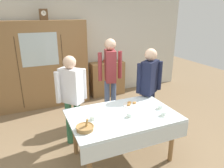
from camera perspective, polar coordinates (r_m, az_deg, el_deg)
name	(u,v)px	position (r m, az deg, el deg)	size (l,w,h in m)	color
ground_plane	(117,149)	(3.73, 1.27, -17.32)	(12.00, 12.00, 0.00)	#846B4C
back_wall	(74,47)	(5.59, -10.17, 9.93)	(6.40, 0.10, 2.70)	silver
dining_table	(123,121)	(3.20, 3.14, -10.09)	(1.59, 1.04, 0.76)	olive
wall_cabinet	(41,65)	(5.23, -18.81, 4.84)	(2.18, 0.46, 2.03)	olive
mantel_clock	(43,14)	(5.11, -18.11, 17.51)	(0.18, 0.11, 0.24)	brown
bookshelf_low	(107,78)	(5.80, -1.32, 1.52)	(0.93, 0.35, 0.92)	olive
book_stack	(107,61)	(5.67, -1.36, 6.25)	(0.16, 0.18, 0.06)	#99332D
tea_cup_back_edge	(163,114)	(3.21, 13.72, -7.90)	(0.13, 0.13, 0.06)	silver
tea_cup_center	(160,107)	(3.41, 12.97, -6.16)	(0.13, 0.13, 0.06)	silver
tea_cup_mid_left	(93,118)	(3.02, -5.20, -9.22)	(0.13, 0.13, 0.06)	silver
tea_cup_far_left	(129,115)	(3.09, 4.75, -8.45)	(0.13, 0.13, 0.06)	silver
bread_basket	(85,128)	(2.79, -7.35, -11.68)	(0.24, 0.24, 0.16)	#9E7542
pastry_plate	(131,104)	(3.46, 5.32, -5.56)	(0.28, 0.28, 0.05)	white
spoon_far_left	(150,116)	(3.16, 10.24, -8.53)	(0.12, 0.02, 0.01)	silver
spoon_mid_left	(155,105)	(3.54, 11.56, -5.48)	(0.12, 0.02, 0.01)	silver
spoon_mid_right	(107,112)	(3.23, -1.30, -7.59)	(0.12, 0.02, 0.01)	silver
person_near_right_end	(149,83)	(3.87, 10.04, 0.20)	(0.52, 0.37, 1.61)	#191E38
person_by_cabinet	(71,92)	(3.55, -10.94, -2.26)	(0.52, 0.40, 1.56)	#33704C
person_behind_table_right	(110,71)	(4.31, -0.49, 3.45)	(0.52, 0.40, 1.72)	slate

